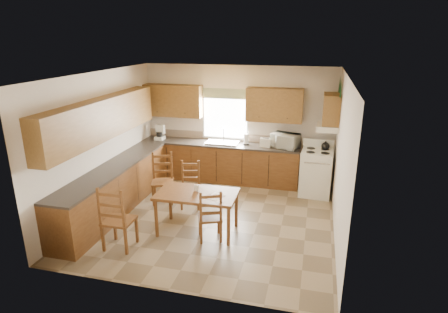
% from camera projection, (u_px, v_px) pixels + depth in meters
% --- Properties ---
extents(floor, '(4.50, 4.50, 0.00)m').
position_uv_depth(floor, '(213.00, 217.00, 7.20)').
color(floor, '#816E50').
rests_on(floor, ground).
extents(ceiling, '(4.50, 4.50, 0.00)m').
position_uv_depth(ceiling, '(211.00, 75.00, 6.36)').
color(ceiling, olive).
rests_on(ceiling, floor).
extents(wall_left, '(4.50, 4.50, 0.00)m').
position_uv_depth(wall_left, '(101.00, 142.00, 7.30)').
color(wall_left, beige).
rests_on(wall_left, floor).
extents(wall_right, '(4.50, 4.50, 0.00)m').
position_uv_depth(wall_right, '(341.00, 160.00, 6.26)').
color(wall_right, beige).
rests_on(wall_right, floor).
extents(wall_back, '(4.50, 4.50, 0.00)m').
position_uv_depth(wall_back, '(238.00, 123.00, 8.86)').
color(wall_back, beige).
rests_on(wall_back, floor).
extents(wall_front, '(4.50, 4.50, 0.00)m').
position_uv_depth(wall_front, '(163.00, 201.00, 4.70)').
color(wall_front, beige).
rests_on(wall_front, floor).
extents(lower_cab_back, '(3.75, 0.60, 0.88)m').
position_uv_depth(lower_cab_back, '(220.00, 162.00, 8.95)').
color(lower_cab_back, brown).
rests_on(lower_cab_back, floor).
extents(lower_cab_left, '(0.60, 3.60, 0.88)m').
position_uv_depth(lower_cab_left, '(115.00, 190.00, 7.37)').
color(lower_cab_left, brown).
rests_on(lower_cab_left, floor).
extents(counter_back, '(3.75, 0.63, 0.04)m').
position_uv_depth(counter_back, '(219.00, 144.00, 8.80)').
color(counter_back, '#352E28').
rests_on(counter_back, lower_cab_back).
extents(counter_left, '(0.63, 3.60, 0.04)m').
position_uv_depth(counter_left, '(113.00, 168.00, 7.23)').
color(counter_left, '#352E28').
rests_on(counter_left, lower_cab_left).
extents(backsplash, '(3.75, 0.01, 0.18)m').
position_uv_depth(backsplash, '(222.00, 136.00, 9.04)').
color(backsplash, '#85705B').
rests_on(backsplash, counter_back).
extents(upper_cab_back_left, '(1.41, 0.33, 0.75)m').
position_uv_depth(upper_cab_back_left, '(173.00, 101.00, 8.91)').
color(upper_cab_back_left, brown).
rests_on(upper_cab_back_left, wall_back).
extents(upper_cab_back_right, '(1.25, 0.33, 0.75)m').
position_uv_depth(upper_cab_back_right, '(274.00, 105.00, 8.35)').
color(upper_cab_back_right, brown).
rests_on(upper_cab_back_right, wall_back).
extents(upper_cab_left, '(0.33, 3.60, 0.75)m').
position_uv_depth(upper_cab_left, '(102.00, 119.00, 6.97)').
color(upper_cab_left, brown).
rests_on(upper_cab_left, wall_left).
extents(upper_cab_stove, '(0.33, 0.62, 0.62)m').
position_uv_depth(upper_cab_stove, '(331.00, 109.00, 7.65)').
color(upper_cab_stove, brown).
rests_on(upper_cab_stove, wall_right).
extents(range_hood, '(0.44, 0.62, 0.12)m').
position_uv_depth(range_hood, '(327.00, 127.00, 7.78)').
color(range_hood, silver).
rests_on(range_hood, wall_right).
extents(window_frame, '(1.13, 0.02, 1.18)m').
position_uv_depth(window_frame, '(225.00, 115.00, 8.84)').
color(window_frame, silver).
rests_on(window_frame, wall_back).
extents(window_pane, '(1.05, 0.01, 1.10)m').
position_uv_depth(window_pane, '(225.00, 115.00, 8.83)').
color(window_pane, white).
rests_on(window_pane, wall_back).
extents(window_valance, '(1.19, 0.01, 0.24)m').
position_uv_depth(window_valance, '(225.00, 94.00, 8.65)').
color(window_valance, '#3B582D').
rests_on(window_valance, wall_back).
extents(sink_basin, '(0.75, 0.45, 0.04)m').
position_uv_depth(sink_basin, '(223.00, 143.00, 8.78)').
color(sink_basin, silver).
rests_on(sink_basin, counter_back).
extents(pine_decal_a, '(0.22, 0.22, 0.36)m').
position_uv_depth(pine_decal_a, '(341.00, 88.00, 7.18)').
color(pine_decal_a, '#14401D').
rests_on(pine_decal_a, wall_right).
extents(pine_decal_b, '(0.22, 0.22, 0.36)m').
position_uv_depth(pine_decal_b, '(340.00, 84.00, 7.46)').
color(pine_decal_b, '#14401D').
rests_on(pine_decal_b, wall_right).
extents(pine_decal_c, '(0.22, 0.22, 0.36)m').
position_uv_depth(pine_decal_c, '(340.00, 84.00, 7.77)').
color(pine_decal_c, '#14401D').
rests_on(pine_decal_c, wall_right).
extents(stove, '(0.70, 0.72, 0.97)m').
position_uv_depth(stove, '(316.00, 173.00, 8.12)').
color(stove, silver).
rests_on(stove, floor).
extents(coffeemaker, '(0.28, 0.31, 0.37)m').
position_uv_depth(coffeemaker, '(159.00, 132.00, 9.05)').
color(coffeemaker, silver).
rests_on(coffeemaker, counter_back).
extents(paper_towel, '(0.13, 0.13, 0.25)m').
position_uv_depth(paper_towel, '(246.00, 139.00, 8.65)').
color(paper_towel, white).
rests_on(paper_towel, counter_back).
extents(toaster, '(0.25, 0.16, 0.20)m').
position_uv_depth(toaster, '(265.00, 142.00, 8.49)').
color(toaster, silver).
rests_on(toaster, counter_back).
extents(microwave, '(0.65, 0.55, 0.33)m').
position_uv_depth(microwave, '(285.00, 141.00, 8.39)').
color(microwave, silver).
rests_on(microwave, counter_back).
extents(dining_table, '(1.40, 0.82, 0.74)m').
position_uv_depth(dining_table, '(197.00, 212.00, 6.58)').
color(dining_table, brown).
rests_on(dining_table, floor).
extents(chair_near_left, '(0.47, 0.45, 1.10)m').
position_uv_depth(chair_near_left, '(119.00, 217.00, 6.04)').
color(chair_near_left, brown).
rests_on(chair_near_left, floor).
extents(chair_near_right, '(0.50, 0.49, 0.93)m').
position_uv_depth(chair_near_right, '(210.00, 214.00, 6.31)').
color(chair_near_right, brown).
rests_on(chair_near_right, floor).
extents(chair_far_left, '(0.54, 0.53, 1.03)m').
position_uv_depth(chair_far_left, '(162.00, 179.00, 7.71)').
color(chair_far_left, brown).
rests_on(chair_far_left, floor).
extents(chair_far_right, '(0.47, 0.46, 0.93)m').
position_uv_depth(chair_far_right, '(190.00, 185.00, 7.51)').
color(chair_far_right, brown).
rests_on(chair_far_right, floor).
extents(table_paper, '(0.30, 0.35, 0.00)m').
position_uv_depth(table_paper, '(216.00, 197.00, 6.31)').
color(table_paper, white).
rests_on(table_paper, dining_table).
extents(table_card, '(0.09, 0.04, 0.12)m').
position_uv_depth(table_card, '(196.00, 188.00, 6.52)').
color(table_card, white).
rests_on(table_card, dining_table).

